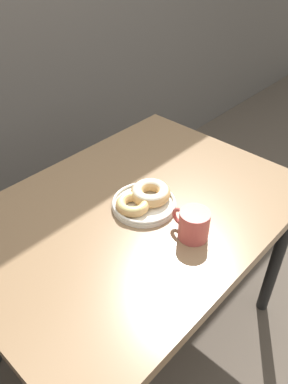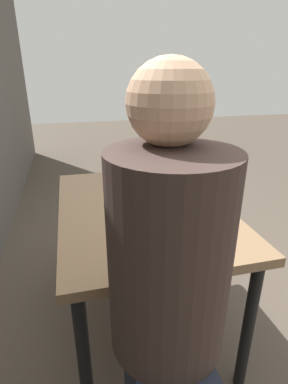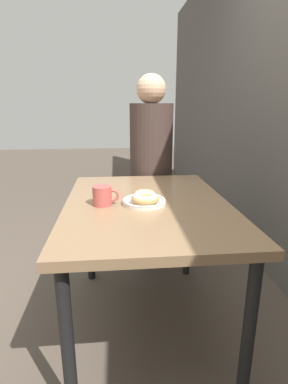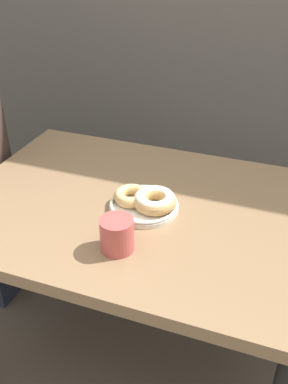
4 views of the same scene
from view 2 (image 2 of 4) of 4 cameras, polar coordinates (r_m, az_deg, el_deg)
name	(u,v)px [view 2 (image 2 of 4)]	position (r m, az deg, el deg)	size (l,w,h in m)	color
ground_plane	(171,311)	(1.95, 5.20, -21.58)	(14.00, 14.00, 0.00)	#4C4238
dining_table	(142,219)	(1.52, -0.40, -5.24)	(1.11, 0.80, 0.72)	#846647
donut_plate	(143,198)	(1.51, -0.14, -1.08)	(0.23, 0.21, 0.06)	silver
coffee_mug	(181,191)	(1.55, 7.13, 0.23)	(0.09, 0.13, 0.09)	#B74C47
person_figure	(168,326)	(0.87, 4.56, -24.13)	(0.36, 0.30, 1.38)	#232838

